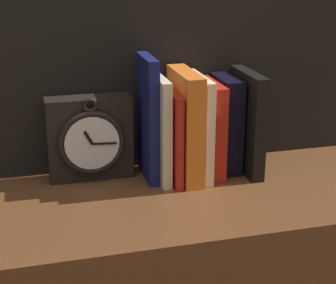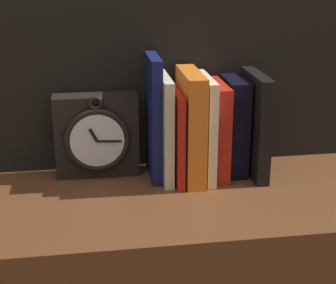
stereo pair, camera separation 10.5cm
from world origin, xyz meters
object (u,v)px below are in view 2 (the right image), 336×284
Objects in this scene: clock at (97,136)px; book_slot7_black at (255,125)px; book_slot2_red at (176,135)px; book_slot6_black at (234,126)px; book_slot1_cream at (165,128)px; book_slot5_red at (217,130)px; book_slot0_navy at (154,118)px; book_slot4_cream at (206,128)px; book_slot3_orange at (191,126)px.

clock is 0.83× the size of book_slot7_black.
book_slot2_red is 0.13m from book_slot6_black.
book_slot5_red is (0.11, 0.00, -0.01)m from book_slot1_cream.
clock is at bearing 172.47° from book_slot7_black.
book_slot0_navy is at bearing 153.25° from book_slot1_cream.
book_slot4_cream is (0.09, -0.00, -0.00)m from book_slot1_cream.
book_slot1_cream is 0.15m from book_slot6_black.
book_slot7_black is (0.33, -0.04, 0.02)m from clock.
book_slot4_cream is 0.11m from book_slot7_black.
book_slot4_cream is at bearing 1.37° from book_slot2_red.
book_slot4_cream is at bearing -10.52° from clock.
book_slot0_navy is 0.17m from book_slot6_black.
book_slot5_red is at bearing -3.86° from book_slot0_navy.
book_slot4_cream is at bearing 6.91° from book_slot3_orange.
book_slot0_navy is at bearing 171.86° from book_slot4_cream.
book_slot3_orange is 0.03m from book_slot4_cream.
clock is 0.89× the size of book_slot6_black.
book_slot0_navy reaches higher than book_slot2_red.
book_slot2_red reaches higher than clock.
book_slot3_orange reaches higher than book_slot4_cream.
clock is at bearing 169.48° from book_slot4_cream.
book_slot1_cream reaches higher than clock.
book_slot2_red is 0.95× the size of book_slot5_red.
book_slot5_red is at bearing 0.75° from book_slot1_cream.
book_slot1_cream is 0.19m from book_slot7_black.
book_slot6_black is (0.15, 0.01, -0.01)m from book_slot1_cream.
clock is at bearing 164.99° from book_slot2_red.
book_slot2_red is 0.93× the size of book_slot6_black.
book_slot2_red is at bearing 175.52° from book_slot3_orange.
book_slot4_cream reaches higher than book_slot5_red.
book_slot3_orange is (0.03, -0.00, 0.02)m from book_slot2_red.
book_slot3_orange is at bearing -179.18° from book_slot7_black.
book_slot0_navy is at bearing 176.14° from book_slot5_red.
book_slot4_cream is 0.07m from book_slot6_black.
book_slot3_orange is at bearing -167.51° from book_slot6_black.
book_slot0_navy is 1.26× the size of book_slot6_black.
book_slot1_cream is at bearing -26.75° from book_slot0_navy.
clock is at bearing 175.31° from book_slot6_black.
book_slot4_cream is (0.06, 0.00, 0.01)m from book_slot2_red.
book_slot6_black is (0.29, -0.02, 0.01)m from clock.
clock is at bearing 171.96° from book_slot5_red.
book_slot4_cream is at bearing 178.94° from book_slot7_black.
book_slot1_cream is at bearing 176.82° from book_slot4_cream.
book_slot7_black is (0.21, -0.02, -0.02)m from book_slot0_navy.
book_slot0_navy is (0.12, -0.03, 0.04)m from clock.
book_slot7_black reaches higher than book_slot5_red.
book_slot5_red is (0.13, -0.01, -0.03)m from book_slot0_navy.
clock is 0.29m from book_slot6_black.
book_slot5_red is (0.09, 0.01, 0.01)m from book_slot2_red.
book_slot3_orange reaches higher than book_slot1_cream.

